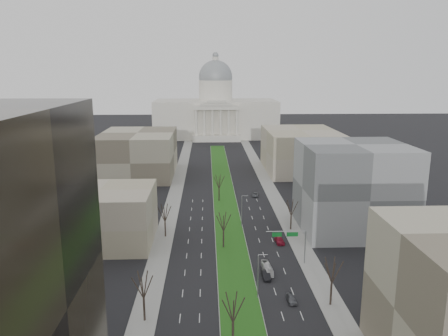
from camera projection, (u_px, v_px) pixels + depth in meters
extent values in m
plane|color=black|center=(225.00, 201.00, 148.18)|extent=(600.00, 600.00, 0.00)
cube|color=#999993|center=(225.00, 202.00, 147.19)|extent=(8.00, 222.00, 0.15)
cube|color=#1E4F15|center=(225.00, 201.00, 147.17)|extent=(7.70, 221.70, 0.06)
cube|color=gray|center=(167.00, 227.00, 123.12)|extent=(5.00, 330.00, 0.15)
cube|color=gray|center=(290.00, 226.00, 124.45)|extent=(5.00, 330.00, 0.15)
cube|color=beige|center=(216.00, 118.00, 291.81)|extent=(80.00, 40.00, 24.00)
cube|color=beige|center=(217.00, 138.00, 271.57)|extent=(30.00, 6.00, 4.00)
cube|color=beige|center=(216.00, 108.00, 267.41)|extent=(28.00, 5.00, 2.50)
cube|color=beige|center=(216.00, 104.00, 266.97)|extent=(20.00, 5.00, 1.80)
cube|color=beige|center=(216.00, 102.00, 266.62)|extent=(12.00, 5.00, 1.60)
cylinder|color=beige|center=(216.00, 91.00, 287.87)|extent=(22.00, 22.00, 14.00)
sphere|color=gray|center=(216.00, 77.00, 285.90)|extent=(22.00, 22.00, 22.00)
cylinder|color=beige|center=(216.00, 60.00, 283.49)|extent=(4.00, 4.00, 4.00)
sphere|color=gray|center=(216.00, 55.00, 282.83)|extent=(4.00, 4.00, 4.00)
cylinder|color=beige|center=(196.00, 122.00, 268.91)|extent=(2.00, 2.00, 16.00)
cylinder|color=beige|center=(204.00, 122.00, 269.10)|extent=(2.00, 2.00, 16.00)
cylinder|color=beige|center=(212.00, 122.00, 269.29)|extent=(2.00, 2.00, 16.00)
cylinder|color=beige|center=(221.00, 122.00, 269.48)|extent=(2.00, 2.00, 16.00)
cylinder|color=beige|center=(229.00, 122.00, 269.66)|extent=(2.00, 2.00, 16.00)
cylinder|color=beige|center=(237.00, 122.00, 269.85)|extent=(2.00, 2.00, 16.00)
cube|color=tan|center=(101.00, 216.00, 111.27)|extent=(26.00, 22.00, 14.00)
cube|color=slate|center=(353.00, 187.00, 119.54)|extent=(28.00, 26.00, 24.00)
cube|color=#7A705E|center=(138.00, 154.00, 183.88)|extent=(30.00, 40.00, 18.00)
cube|color=tan|center=(300.00, 150.00, 191.41)|extent=(30.00, 40.00, 18.00)
cylinder|color=black|center=(144.00, 310.00, 76.85)|extent=(0.40, 0.40, 4.32)
cylinder|color=black|center=(165.00, 229.00, 115.86)|extent=(0.40, 0.40, 4.22)
cylinder|color=black|center=(331.00, 294.00, 82.05)|extent=(0.40, 0.40, 4.42)
cylinder|color=black|center=(291.00, 223.00, 121.09)|extent=(0.40, 0.40, 4.03)
cylinder|color=black|center=(233.00, 335.00, 69.63)|extent=(0.40, 0.40, 4.32)
cylinder|color=black|center=(223.00, 240.00, 108.63)|extent=(0.40, 0.40, 4.32)
cylinder|color=black|center=(219.00, 195.00, 147.63)|extent=(0.40, 0.40, 4.32)
cylinder|color=gray|center=(258.00, 277.00, 83.96)|extent=(0.20, 0.20, 9.00)
cylinder|color=gray|center=(263.00, 255.00, 82.98)|extent=(1.80, 0.12, 0.12)
cylinder|color=gray|center=(242.00, 211.00, 122.96)|extent=(0.20, 0.20, 9.00)
cylinder|color=gray|center=(245.00, 196.00, 121.99)|extent=(1.80, 0.12, 0.12)
cylinder|color=gray|center=(305.00, 248.00, 99.17)|extent=(0.24, 0.24, 8.00)
cylinder|color=gray|center=(286.00, 231.00, 98.12)|extent=(9.00, 0.18, 0.18)
cube|color=#0C591E|center=(292.00, 234.00, 98.43)|extent=(2.60, 0.08, 1.00)
cube|color=#0C591E|center=(277.00, 235.00, 98.30)|extent=(2.20, 0.08, 1.00)
imported|color=#4D4F55|center=(291.00, 299.00, 83.50)|extent=(1.74, 3.95, 1.32)
imported|color=black|center=(266.00, 275.00, 93.15)|extent=(1.73, 4.66, 1.52)
imported|color=maroon|center=(279.00, 240.00, 112.11)|extent=(2.31, 5.03, 1.43)
imported|color=#52555A|center=(255.00, 195.00, 153.54)|extent=(2.66, 4.65, 1.22)
imported|color=silver|center=(267.00, 268.00, 95.74)|extent=(2.04, 6.57, 1.80)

